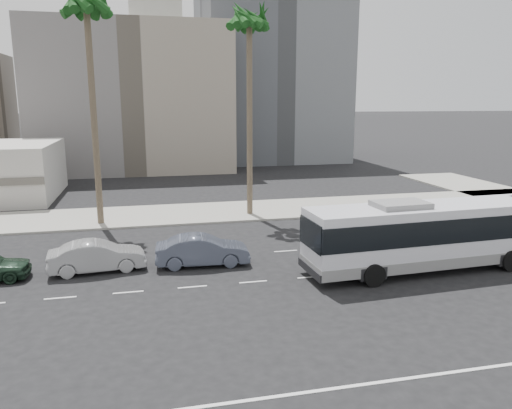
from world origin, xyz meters
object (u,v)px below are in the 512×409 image
object	(u,v)px
palm_near	(249,24)
car_b	(97,256)
car_a	(203,250)
city_bus	(427,233)
palm_mid	(87,10)

from	to	relation	value
palm_near	car_b	bearing A→B (deg)	-134.46
car_a	car_b	world-z (taller)	car_a
car_b	city_bus	bearing A→B (deg)	-107.70
car_a	car_b	xyz separation A→B (m)	(-5.50, 0.27, -0.02)
car_b	palm_mid	bearing A→B (deg)	-2.06
palm_near	palm_mid	world-z (taller)	palm_mid
palm_mid	city_bus	bearing A→B (deg)	-38.22
city_bus	car_a	bearing A→B (deg)	160.71
car_a	palm_mid	size ratio (longest dim) A/B	0.31
palm_near	palm_mid	bearing A→B (deg)	-177.24
car_a	car_b	size ratio (longest dim) A/B	1.03
palm_near	car_a	bearing A→B (deg)	-114.54
city_bus	palm_mid	bearing A→B (deg)	138.95
car_b	palm_mid	xyz separation A→B (m)	(-0.62, 10.18, 13.84)
car_a	palm_mid	xyz separation A→B (m)	(-6.12, 10.44, 13.82)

